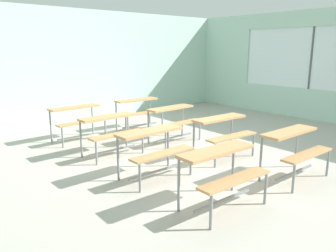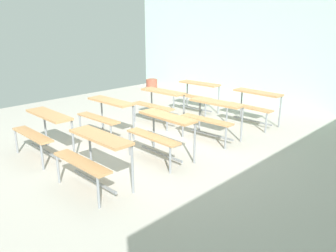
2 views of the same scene
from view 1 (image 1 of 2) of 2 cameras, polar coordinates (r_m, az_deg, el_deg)
name	(u,v)px [view 1 (image 1 of 2)]	position (r m, az deg, el deg)	size (l,w,h in m)	color
ground	(193,161)	(6.08, 4.37, -5.96)	(10.00, 9.00, 0.05)	#ADA89E
wall_back	(79,66)	(9.50, -15.03, 9.99)	(10.00, 0.12, 3.00)	silver
wall_right	(334,69)	(9.87, 26.69, 8.84)	(0.12, 9.00, 3.00)	silver
desk_bench_r0c0	(223,165)	(4.18, 9.40, -6.67)	(1.11, 0.62, 0.74)	tan
desk_bench_r0c1	(295,143)	(5.40, 21.08, -2.81)	(1.11, 0.60, 0.74)	tan
desk_bench_r1c0	(154,143)	(5.07, -2.41, -2.90)	(1.11, 0.61, 0.74)	tan
desk_bench_r1c1	(223,128)	(6.10, 9.55, -0.28)	(1.12, 0.64, 0.74)	tan
desk_bench_r2c0	(111,126)	(6.24, -9.78, 0.00)	(1.12, 0.62, 0.74)	tan
desk_bench_r2c1	(174,116)	(7.06, 1.01, 1.75)	(1.12, 0.63, 0.74)	tan
desk_bench_r3c0	(77,115)	(7.40, -15.40, 1.81)	(1.12, 0.63, 0.74)	tan
desk_bench_r3c1	(139,107)	(8.20, -5.07, 3.33)	(1.12, 0.63, 0.74)	tan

